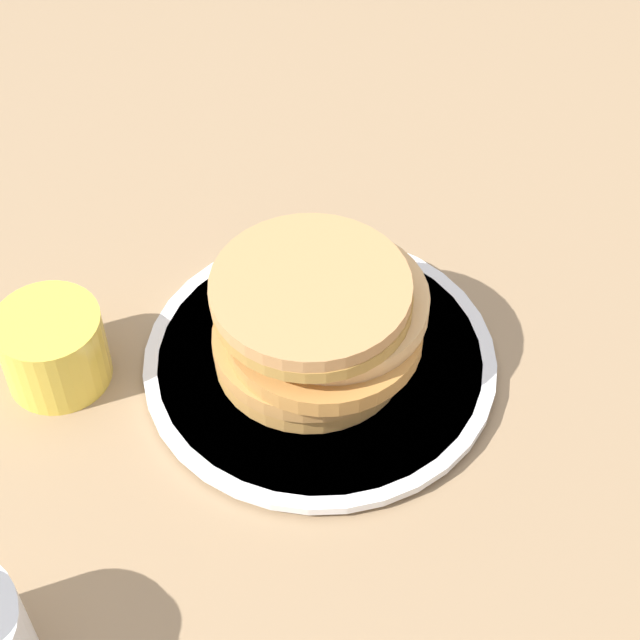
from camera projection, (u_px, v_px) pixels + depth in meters
The scene contains 4 objects.
ground_plane at pixel (292, 358), 0.81m from camera, with size 4.00×4.00×0.00m, color #9E7F5B.
plate at pixel (320, 361), 0.80m from camera, with size 0.26×0.26×0.01m.
pancake_stack at pixel (316, 322), 0.77m from camera, with size 0.16×0.15×0.08m.
juice_glass at pixel (53, 348), 0.78m from camera, with size 0.08×0.08×0.06m.
Camera 1 is at (-0.05, 0.52, 0.63)m, focal length 60.00 mm.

